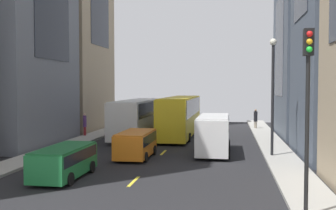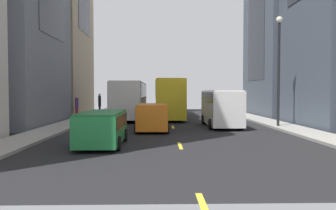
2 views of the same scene
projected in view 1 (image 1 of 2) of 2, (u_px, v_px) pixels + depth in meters
name	position (u px, v px, depth m)	size (l,w,h in m)	color
ground_plane	(172.00, 144.00, 31.23)	(41.54, 41.54, 0.00)	black
sidewalk_west	(80.00, 141.00, 32.44)	(2.08, 44.00, 0.15)	#9E9B93
sidewalk_east	(272.00, 145.00, 30.01)	(2.08, 44.00, 0.15)	#9E9B93
lane_stripe_1	(134.00, 181.00, 18.79)	(0.16, 2.00, 0.01)	yellow
lane_stripe_2	(163.00, 153.00, 27.08)	(0.16, 2.00, 0.01)	yellow
lane_stripe_3	(179.00, 137.00, 35.37)	(0.16, 2.00, 0.01)	yellow
lane_stripe_4	(189.00, 128.00, 43.66)	(0.16, 2.00, 0.01)	yellow
lane_stripe_5	(195.00, 121.00, 51.94)	(0.16, 2.00, 0.01)	yellow
building_east_2	(314.00, 47.00, 35.85)	(6.28, 10.64, 16.39)	#4C5666
city_bus_white	(138.00, 115.00, 35.49)	(2.80, 11.53, 3.35)	silver
streetcar_yellow	(181.00, 113.00, 36.64)	(2.70, 13.85, 3.59)	yellow
delivery_van_white	(213.00, 131.00, 26.59)	(2.25, 6.01, 2.58)	white
car_green_0	(64.00, 160.00, 19.46)	(1.98, 4.57, 1.56)	#1E7238
car_orange_1	(136.00, 142.00, 25.02)	(2.05, 4.35, 1.69)	orange
pedestrian_waiting_curb	(256.00, 118.00, 41.73)	(0.39, 0.39, 2.02)	gray
pedestrian_crossing_mid	(113.00, 119.00, 39.92)	(0.30, 0.30, 2.15)	navy
pedestrian_walking_far	(85.00, 124.00, 35.50)	(0.32, 0.32, 2.01)	maroon
traffic_light_near_corner	(308.00, 87.00, 13.13)	(0.32, 0.44, 6.30)	black
streetlamp_near	(273.00, 85.00, 25.01)	(0.44, 0.44, 7.44)	black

